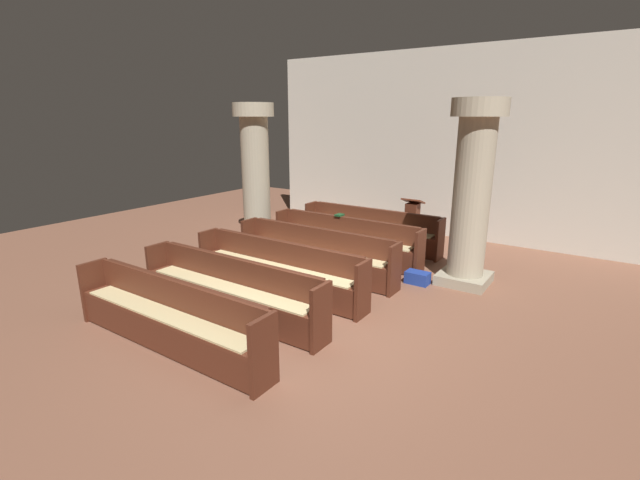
{
  "coord_description": "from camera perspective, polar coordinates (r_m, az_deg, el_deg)",
  "views": [
    {
      "loc": [
        3.4,
        -4.71,
        2.92
      ],
      "look_at": [
        -0.93,
        1.68,
        0.75
      ],
      "focal_mm": 24.68,
      "sensor_mm": 36.0,
      "label": 1
    }
  ],
  "objects": [
    {
      "name": "pew_row_1",
      "position": [
        9.2,
        3.29,
        0.28
      ],
      "size": [
        3.36,
        0.46,
        0.88
      ],
      "color": "#562819",
      "rests_on": "ground"
    },
    {
      "name": "pillar_far_side",
      "position": [
        10.4,
        -8.35,
        8.7
      ],
      "size": [
        0.92,
        0.92,
        3.22
      ],
      "color": "#9F967E",
      "rests_on": "ground"
    },
    {
      "name": "ground_plane",
      "position": [
        6.51,
        -1.55,
        -10.98
      ],
      "size": [
        19.2,
        19.2,
        0.0
      ],
      "primitive_type": "plane",
      "color": "brown"
    },
    {
      "name": "pew_row_2",
      "position": [
        8.3,
        -0.65,
        -1.41
      ],
      "size": [
        3.36,
        0.46,
        0.88
      ],
      "color": "#562819",
      "rests_on": "ground"
    },
    {
      "name": "pew_row_3",
      "position": [
        7.46,
        -5.53,
        -3.48
      ],
      "size": [
        3.36,
        0.46,
        0.88
      ],
      "color": "#562819",
      "rests_on": "ground"
    },
    {
      "name": "pew_row_0",
      "position": [
        10.14,
        6.53,
        1.66
      ],
      "size": [
        3.36,
        0.47,
        0.88
      ],
      "color": "#562819",
      "rests_on": "ground"
    },
    {
      "name": "pew_row_5",
      "position": [
        6.05,
        -19.19,
        -9.04
      ],
      "size": [
        3.36,
        0.47,
        0.88
      ],
      "color": "#562819",
      "rests_on": "ground"
    },
    {
      "name": "pillar_aisle_side",
      "position": [
        8.04,
        19.11,
        5.97
      ],
      "size": [
        0.92,
        0.92,
        3.22
      ],
      "color": "#9F967E",
      "rests_on": "ground"
    },
    {
      "name": "back_wall",
      "position": [
        11.33,
        16.98,
        11.66
      ],
      "size": [
        10.0,
        0.16,
        4.5
      ],
      "primitive_type": "cube",
      "color": "beige",
      "rests_on": "ground"
    },
    {
      "name": "lectern",
      "position": [
        10.7,
        11.81,
        2.05
      ],
      "size": [
        0.48,
        0.45,
        1.08
      ],
      "color": "#492215",
      "rests_on": "ground"
    },
    {
      "name": "kneeler_box_blue",
      "position": [
        8.17,
        12.53,
        -4.8
      ],
      "size": [
        0.42,
        0.26,
        0.22
      ],
      "primitive_type": "cube",
      "color": "navy",
      "rests_on": "ground"
    },
    {
      "name": "pew_row_4",
      "position": [
        6.7,
        -11.61,
        -6.01
      ],
      "size": [
        3.36,
        0.46,
        0.88
      ],
      "color": "#562819",
      "rests_on": "ground"
    },
    {
      "name": "hymn_book",
      "position": [
        9.39,
        2.55,
        3.26
      ],
      "size": [
        0.15,
        0.19,
        0.04
      ],
      "primitive_type": "cube",
      "color": "#194723",
      "rests_on": "pew_row_1"
    }
  ]
}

